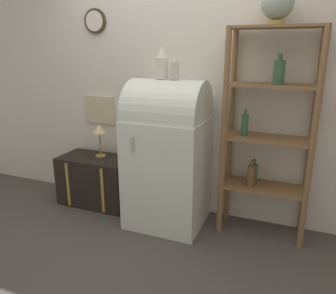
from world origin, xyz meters
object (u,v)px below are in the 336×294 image
Objects in this scene: globe at (277,4)px; vase_left at (162,64)px; refrigerator at (168,152)px; vase_center at (174,67)px; desk_lamp at (99,132)px; suitcase_trunk at (97,180)px.

vase_left is at bearing -171.64° from globe.
vase_center is (0.07, -0.02, 0.78)m from refrigerator.
globe reaches higher than desk_lamp.
suitcase_trunk is 1.51m from vase_left.
refrigerator is 4.78× the size of globe.
vase_center is at bearing -168.81° from globe.
suitcase_trunk is at bearing -130.91° from desk_lamp.
globe is (1.74, 0.07, 1.73)m from suitcase_trunk.
suitcase_trunk is at bearing 175.09° from vase_left.
globe is at bearing 0.61° from desk_lamp.
globe is 1.25× the size of vase_center.
globe is 2.07m from desk_lamp.
globe is at bearing 8.36° from vase_left.
vase_left reaches higher than desk_lamp.
vase_center is (-0.80, -0.16, -0.49)m from globe.
refrigerator is 6.00× the size of vase_center.
globe is 0.95m from vase_center.
refrigerator is at bearing -5.41° from vase_left.
suitcase_trunk is 0.55m from desk_lamp.
globe is at bearing 11.19° from vase_center.
desk_lamp reaches higher than suitcase_trunk.
suitcase_trunk is at bearing -177.83° from globe.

